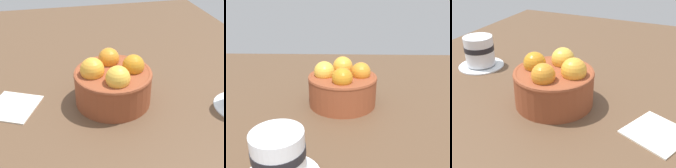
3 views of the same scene
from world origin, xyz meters
The scene contains 3 objects.
ground_plane centered at (0.00, 0.00, -1.96)cm, with size 136.09×95.69×3.92cm, color brown.
terracotta_bowl centered at (-0.03, 0.04, 4.57)cm, with size 15.89×15.89×10.38cm.
folded_napkin centered at (1.91, 20.59, 0.30)cm, with size 9.55×9.35×0.60cm, color white.
Camera 1 is at (-49.26, 10.89, 35.59)cm, focal length 46.45 mm.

